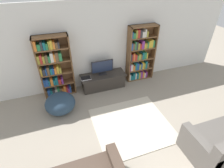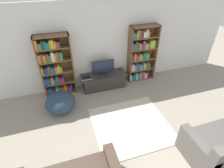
# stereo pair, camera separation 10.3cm
# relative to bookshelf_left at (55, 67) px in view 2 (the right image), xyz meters

# --- Properties ---
(wall_back) EXTENTS (8.80, 0.06, 2.60)m
(wall_back) POSITION_rel_bookshelf_left_xyz_m (1.38, 0.18, 0.40)
(wall_back) COLOR silver
(wall_back) RESTS_ON ground_plane
(bookshelf_left) EXTENTS (0.92, 0.30, 1.83)m
(bookshelf_left) POSITION_rel_bookshelf_left_xyz_m (0.00, 0.00, 0.00)
(bookshelf_left) COLOR brown
(bookshelf_left) RESTS_ON ground_plane
(bookshelf_right) EXTENTS (0.92, 0.30, 1.83)m
(bookshelf_right) POSITION_rel_bookshelf_left_xyz_m (2.69, -0.00, -0.01)
(bookshelf_right) COLOR brown
(bookshelf_right) RESTS_ON ground_plane
(tv_stand) EXTENTS (1.41, 0.52, 0.47)m
(tv_stand) POSITION_rel_bookshelf_left_xyz_m (1.39, -0.14, -0.66)
(tv_stand) COLOR #332D28
(tv_stand) RESTS_ON ground_plane
(television) EXTENTS (0.69, 0.16, 0.47)m
(television) POSITION_rel_bookshelf_left_xyz_m (1.39, -0.10, -0.18)
(television) COLOR black
(television) RESTS_ON tv_stand
(laptop) EXTENTS (0.30, 0.22, 0.03)m
(laptop) POSITION_rel_bookshelf_left_xyz_m (0.84, -0.18, -0.42)
(laptop) COLOR silver
(laptop) RESTS_ON tv_stand
(area_rug) EXTENTS (1.83, 1.72, 0.02)m
(area_rug) POSITION_rel_bookshelf_left_xyz_m (1.59, -1.93, -0.89)
(area_rug) COLOR beige
(area_rug) RESTS_ON ground_plane
(beanbag_ottoman) EXTENTS (0.79, 0.79, 0.52)m
(beanbag_ottoman) POSITION_rel_bookshelf_left_xyz_m (-0.01, -0.84, -0.64)
(beanbag_ottoman) COLOR #23384C
(beanbag_ottoman) RESTS_ON ground_plane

